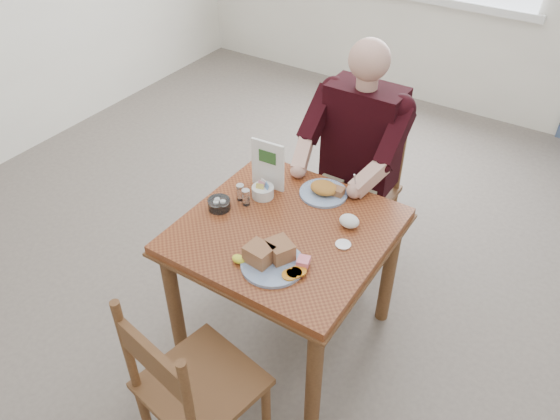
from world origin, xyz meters
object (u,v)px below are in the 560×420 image
Objects in this scene: chair_near at (192,389)px; near_plate at (273,258)px; diner at (356,147)px; table at (286,245)px; far_plate at (325,190)px; chair_far at (358,188)px.

chair_near reaches higher than near_plate.
near_plate is (0.03, 0.53, 0.31)m from chair_near.
chair_near is 1.51m from diner.
far_plate is (0.03, 0.31, 0.14)m from table.
chair_far is 0.34m from diner.
far_plate is (-0.05, 0.55, -0.01)m from near_plate.
near_plate is at bearing -85.45° from chair_far.
table is at bearing 109.32° from near_plate.
near_plate is at bearing -85.02° from diner.
diner is at bearing 94.98° from near_plate.
diner reaches higher than table.
table is at bearing -95.07° from far_plate.
diner reaches higher than far_plate.
diner is 0.95m from near_plate.
chair_far is 3.79× the size of far_plate.
chair_far is 0.69× the size of diner.
far_plate is (-0.02, 1.08, 0.30)m from chair_near.
chair_near is (0.05, -0.76, -0.16)m from table.
chair_near is 0.61m from near_plate.
table is 0.29m from near_plate.
diner is at bearing -89.99° from chair_far.
diner is (0.00, 0.71, 0.17)m from table.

